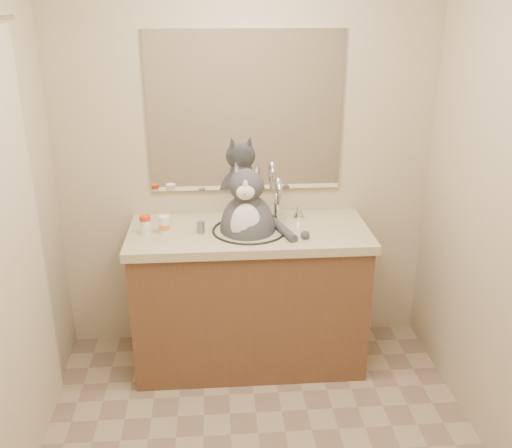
% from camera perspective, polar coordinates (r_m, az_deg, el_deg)
% --- Properties ---
extents(room, '(2.22, 2.52, 2.42)m').
position_cam_1_polar(room, '(2.15, 0.92, -1.48)').
color(room, gray).
rests_on(room, ground).
extents(vanity, '(1.34, 0.59, 1.12)m').
position_cam_1_polar(vanity, '(3.35, -0.66, -7.00)').
color(vanity, brown).
rests_on(vanity, ground).
extents(mirror, '(1.10, 0.02, 0.90)m').
position_cam_1_polar(mirror, '(3.27, -1.06, 11.08)').
color(mirror, white).
rests_on(mirror, room).
extents(cat, '(0.43, 0.40, 0.61)m').
position_cam_1_polar(cat, '(3.14, -0.83, -0.03)').
color(cat, '#424247').
rests_on(cat, vanity).
extents(pill_bottle_redcap, '(0.07, 0.07, 0.10)m').
position_cam_1_polar(pill_bottle_redcap, '(3.15, -11.00, -0.08)').
color(pill_bottle_redcap, white).
rests_on(pill_bottle_redcap, vanity).
extents(pill_bottle_orange, '(0.07, 0.07, 0.10)m').
position_cam_1_polar(pill_bottle_orange, '(3.14, -9.14, -0.11)').
color(pill_bottle_orange, white).
rests_on(pill_bottle_orange, vanity).
extents(grey_canister, '(0.05, 0.05, 0.07)m').
position_cam_1_polar(grey_canister, '(3.13, -5.55, -0.31)').
color(grey_canister, slate).
rests_on(grey_canister, vanity).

